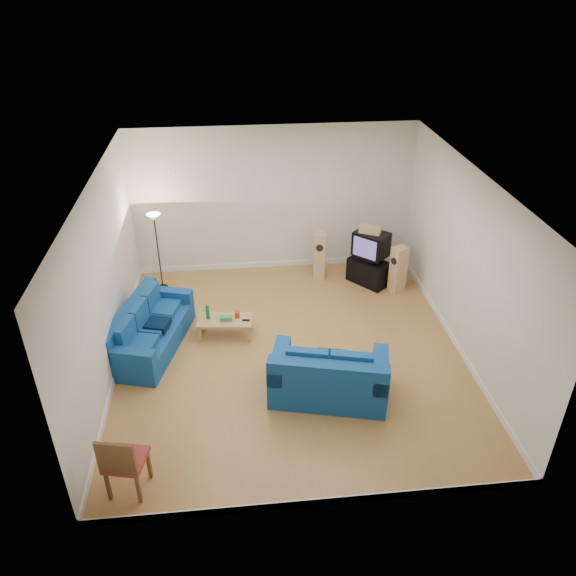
{
  "coord_description": "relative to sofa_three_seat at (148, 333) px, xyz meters",
  "views": [
    {
      "loc": [
        -0.9,
        -7.95,
        6.09
      ],
      "look_at": [
        0.0,
        0.4,
        1.1
      ],
      "focal_mm": 35.0,
      "sensor_mm": 36.0,
      "label": 1
    }
  ],
  "objects": [
    {
      "name": "speaker_right",
      "position": [
        4.96,
        1.45,
        0.2
      ],
      "size": [
        0.37,
        0.35,
        1.01
      ],
      "rotation": [
        0.0,
        0.0,
        -1.07
      ],
      "color": "tan",
      "rests_on": "ground"
    },
    {
      "name": "sofa_loveseat",
      "position": [
        2.98,
        -1.65,
        0.04
      ],
      "size": [
        2.02,
        1.43,
        0.91
      ],
      "rotation": [
        0.0,
        0.0,
        -0.25
      ],
      "color": "navy",
      "rests_on": "ground"
    },
    {
      "name": "tissue_box",
      "position": [
        1.39,
        0.16,
        0.1
      ],
      "size": [
        0.21,
        0.12,
        0.09
      ],
      "primitive_type": "cube",
      "rotation": [
        0.0,
        0.0,
        -0.01
      ],
      "color": "green",
      "rests_on": "coffee_table"
    },
    {
      "name": "sofa_three_seat",
      "position": [
        0.0,
        0.0,
        0.0
      ],
      "size": [
        1.46,
        2.31,
        0.83
      ],
      "rotation": [
        0.0,
        0.0,
        -1.84
      ],
      "color": "navy",
      "rests_on": "ground"
    },
    {
      "name": "tv_stand",
      "position": [
        4.45,
        1.86,
        -0.04
      ],
      "size": [
        0.92,
        0.97,
        0.53
      ],
      "primitive_type": "cube",
      "rotation": [
        0.0,
        0.0,
        -0.88
      ],
      "color": "black",
      "rests_on": "ground"
    },
    {
      "name": "bottle",
      "position": [
        1.07,
        0.25,
        0.2
      ],
      "size": [
        0.07,
        0.07,
        0.29
      ],
      "primitive_type": "cylinder",
      "rotation": [
        0.0,
        0.0,
        0.07
      ],
      "color": "#197233",
      "rests_on": "coffee_table"
    },
    {
      "name": "speaker_left",
      "position": [
        3.43,
        2.22,
        0.23
      ],
      "size": [
        0.3,
        0.36,
        1.06
      ],
      "rotation": [
        0.0,
        0.0,
        -0.19
      ],
      "color": "tan",
      "rests_on": "ground"
    },
    {
      "name": "floor_lamp",
      "position": [
        0.06,
        2.11,
        1.08
      ],
      "size": [
        0.29,
        0.29,
        1.68
      ],
      "color": "black",
      "rests_on": "ground"
    },
    {
      "name": "coffee_table",
      "position": [
        1.37,
        0.2,
        0.0
      ],
      "size": [
        1.05,
        0.61,
        0.36
      ],
      "rotation": [
        0.0,
        0.0,
        -0.11
      ],
      "color": "tan",
      "rests_on": "ground"
    },
    {
      "name": "av_receiver",
      "position": [
        4.45,
        1.89,
        0.27
      ],
      "size": [
        0.56,
        0.56,
        0.1
      ],
      "primitive_type": "cube",
      "rotation": [
        0.0,
        0.0,
        -0.77
      ],
      "color": "black",
      "rests_on": "tv_stand"
    },
    {
      "name": "television",
      "position": [
        4.46,
        1.91,
        0.58
      ],
      "size": [
        0.83,
        0.83,
        0.52
      ],
      "rotation": [
        0.0,
        0.0,
        -0.78
      ],
      "color": "black",
      "rests_on": "av_receiver"
    },
    {
      "name": "centre_speaker",
      "position": [
        4.42,
        1.91,
        0.92
      ],
      "size": [
        0.47,
        0.36,
        0.15
      ],
      "primitive_type": "cube",
      "rotation": [
        0.0,
        0.0,
        -0.49
      ],
      "color": "tan",
      "rests_on": "television"
    },
    {
      "name": "remote",
      "position": [
        1.75,
        0.12,
        0.06
      ],
      "size": [
        0.15,
        0.07,
        0.02
      ],
      "primitive_type": "cube",
      "rotation": [
        0.0,
        0.0,
        -0.18
      ],
      "color": "black",
      "rests_on": "coffee_table"
    },
    {
      "name": "red_canister",
      "position": [
        1.6,
        0.23,
        0.12
      ],
      "size": [
        0.12,
        0.12,
        0.13
      ],
      "primitive_type": "cylinder",
      "rotation": [
        0.0,
        0.0,
        -0.52
      ],
      "color": "red",
      "rests_on": "coffee_table"
    },
    {
      "name": "room",
      "position": [
        2.51,
        -0.45,
        1.24
      ],
      "size": [
        6.01,
        6.51,
        3.21
      ],
      "color": "brown",
      "rests_on": "ground"
    },
    {
      "name": "dining_chair",
      "position": [
        0.06,
        -3.22,
        0.27
      ],
      "size": [
        0.59,
        0.59,
        1.03
      ],
      "rotation": [
        0.0,
        0.0,
        -0.23
      ],
      "color": "brown",
      "rests_on": "ground"
    }
  ]
}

